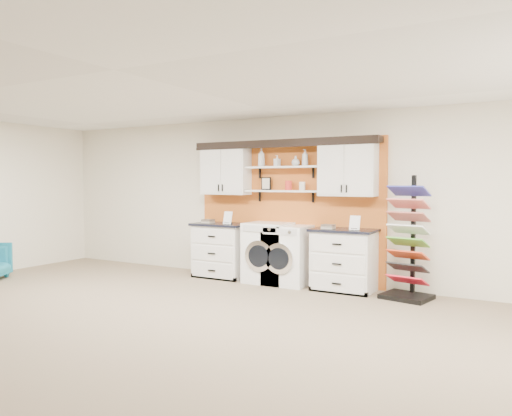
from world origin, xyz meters
The scene contains 21 objects.
floor centered at (0.00, 0.00, 0.00)m, with size 10.00×10.00×0.00m, color #7F6956.
ceiling centered at (0.00, 0.00, 2.80)m, with size 10.00×10.00×0.00m, color white.
wall_back centered at (0.00, 4.00, 1.40)m, with size 10.00×10.00×0.00m, color beige.
accent_panel centered at (0.00, 3.96, 1.20)m, with size 3.40×0.07×2.40m, color #C56121.
upper_cabinet_left centered at (-1.13, 3.79, 1.88)m, with size 0.90×0.35×0.84m.
upper_cabinet_right centered at (1.13, 3.79, 1.88)m, with size 0.90×0.35×0.84m.
shelf_lower centered at (0.00, 3.80, 1.53)m, with size 1.32×0.28×0.03m, color white.
shelf_upper centered at (0.00, 3.80, 1.93)m, with size 1.32×0.28×0.03m, color white.
crown_molding centered at (0.00, 3.81, 2.33)m, with size 3.30×0.41×0.13m.
picture_frame centered at (-0.35, 3.85, 1.66)m, with size 0.18×0.02×0.22m.
canister_red centered at (0.10, 3.80, 1.62)m, with size 0.11×0.11×0.16m, color red.
canister_cream centered at (0.35, 3.80, 1.61)m, with size 0.10×0.10×0.14m, color silver.
base_cabinet_left centered at (-1.13, 3.64, 0.48)m, with size 0.98×0.66×0.96m.
base_cabinet_right centered at (1.13, 3.64, 0.48)m, with size 0.98×0.66×0.96m.
washer centered at (-0.19, 3.64, 0.50)m, with size 0.72×0.71×1.00m.
dryer centered at (0.18, 3.64, 0.49)m, with size 0.70×0.71×0.97m.
sample_rack centered at (2.11, 3.59, 0.55)m, with size 0.74×0.66×1.78m.
soap_bottle_a centered at (-0.41, 3.80, 2.10)m, with size 0.12×0.12×0.31m, color silver.
soap_bottle_b centered at (-0.11, 3.80, 2.04)m, with size 0.08×0.09×0.19m, color silver.
soap_bottle_c centered at (0.23, 3.80, 2.03)m, with size 0.13×0.13×0.17m, color silver.
soap_bottle_d centered at (0.40, 3.80, 2.08)m, with size 0.10×0.10×0.27m, color silver.
Camera 1 is at (3.71, -3.69, 1.68)m, focal length 35.00 mm.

